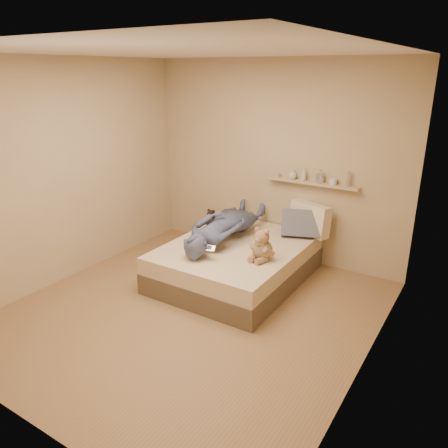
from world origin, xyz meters
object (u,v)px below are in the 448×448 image
Objects in this scene: pillow_cream at (310,219)px; person at (224,225)px; dark_plush at (211,220)px; game_console at (208,248)px; bed at (236,262)px; teddy_bear at (262,247)px; wall_shelf at (311,183)px; pillow_grey at (302,224)px.

person is at bearing -136.94° from pillow_cream.
person is (0.37, -0.28, 0.08)m from dark_plush.
person reaches higher than game_console.
teddy_bear reaches higher than bed.
dark_plush is at bearing -153.88° from wall_shelf.
game_console is at bearing -93.73° from bed.
teddy_bear is at bearing -94.64° from wall_shelf.
game_console is 0.65m from person.
pillow_cream reaches higher than bed.
wall_shelf reaches higher than game_console.
pillow_cream reaches higher than person.
teddy_bear is 0.92m from pillow_grey.
teddy_bear is at bearing -26.26° from bed.
person is at bearing 162.95° from bed.
teddy_bear is 1.24m from wall_shelf.
game_console is 0.59m from teddy_bear.
dark_plush is (-0.60, 0.35, 0.34)m from bed.
game_console is at bearing -111.80° from wall_shelf.
bed is 10.75× the size of game_console.
game_console is 1.06m from dark_plush.
person is 1.23m from wall_shelf.
wall_shelf is at bearing 68.20° from game_console.
dark_plush is 0.47m from person.
pillow_cream is at bearing 54.57° from bed.
pillow_grey is 0.99m from person.
teddy_bear is at bearing -97.16° from pillow_cream.
pillow_grey is (0.09, 0.92, 0.01)m from teddy_bear.
pillow_cream is at bearing -62.81° from wall_shelf.
teddy_bear reaches higher than game_console.
bed is 0.67m from game_console.
dark_plush is 0.52× the size of pillow_grey.
pillow_cream is at bearing 82.84° from teddy_bear.
person is (-0.22, 0.07, 0.42)m from bed.
pillow_grey is at bearing -91.42° from wall_shelf.
pillow_grey reaches higher than dark_plush.
bed is 1.58× the size of wall_shelf.
bed is 7.37× the size of dark_plush.
bed is at bearing -125.43° from pillow_cream.
pillow_cream is 0.15m from pillow_grey.
person is at bearing 106.71° from game_console.
pillow_cream is (0.59, 0.83, 0.43)m from bed.
game_console is 0.15× the size of wall_shelf.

